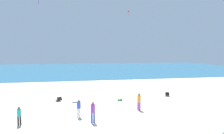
# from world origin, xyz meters

# --- Properties ---
(ground_plane) EXTENTS (120.00, 120.00, 0.00)m
(ground_plane) POSITION_xyz_m (0.00, 10.00, 0.00)
(ground_plane) COLOR beige
(ocean_water) EXTENTS (120.00, 60.00, 0.05)m
(ocean_water) POSITION_xyz_m (0.00, 55.54, 0.03)
(ocean_water) COLOR #236084
(ocean_water) RESTS_ON ground_plane
(beach_chair_near_camera) EXTENTS (0.88, 0.91, 0.54)m
(beach_chair_near_camera) POSITION_xyz_m (-5.97, 9.79, 0.23)
(beach_chair_near_camera) COLOR black
(beach_chair_near_camera) RESTS_ON ground_plane
(beach_chair_far_right) EXTENTS (0.77, 0.82, 0.50)m
(beach_chair_far_right) POSITION_xyz_m (7.86, 9.94, 0.22)
(beach_chair_far_right) COLOR black
(beach_chair_far_right) RESTS_ON ground_plane
(beach_chair_mid_beach) EXTENTS (0.78, 0.77, 0.57)m
(beach_chair_mid_beach) POSITION_xyz_m (6.06, -1.75, 0.27)
(beach_chair_mid_beach) COLOR white
(beach_chair_mid_beach) RESTS_ON ground_plane
(cooler_box) EXTENTS (0.63, 0.60, 0.27)m
(cooler_box) POSITION_xyz_m (1.17, 8.79, 0.14)
(cooler_box) COLOR #339956
(cooler_box) RESTS_ON ground_plane
(person_0) EXTENTS (0.36, 0.36, 1.76)m
(person_0) POSITION_xyz_m (-2.60, 2.29, 1.02)
(person_0) COLOR blue
(person_0) RESTS_ON ground_plane
(person_1) EXTENTS (0.40, 0.40, 1.50)m
(person_1) POSITION_xyz_m (-8.35, 2.86, 0.86)
(person_1) COLOR black
(person_1) RESTS_ON ground_plane
(person_2) EXTENTS (0.48, 0.48, 1.72)m
(person_2) POSITION_xyz_m (2.17, 4.76, 0.99)
(person_2) COLOR purple
(person_2) RESTS_ON ground_plane
(person_3) EXTENTS (0.44, 0.44, 1.67)m
(person_3) POSITION_xyz_m (-3.71, 3.78, 0.96)
(person_3) COLOR white
(person_3) RESTS_ON ground_plane
(kite_red) EXTENTS (0.61, 0.60, 1.06)m
(kite_red) POSITION_xyz_m (6.44, 24.14, 13.98)
(kite_red) COLOR red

